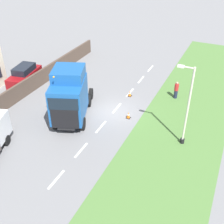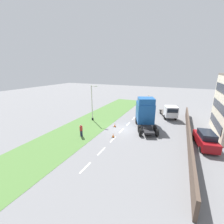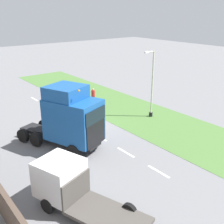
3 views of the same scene
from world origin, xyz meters
The scene contains 11 objects.
ground_plane centered at (0.00, 0.00, 0.00)m, with size 120.00×120.00×0.00m, color slate.
grass_verge centered at (-6.00, 0.00, 0.01)m, with size 7.00×44.00×0.01m.
lane_markings centered at (0.00, -0.70, 0.00)m, with size 0.16×21.00×0.00m.
boundary_wall centered at (9.00, 0.00, 0.81)m, with size 0.25×24.00×1.62m.
lorry_cab centered at (2.67, 2.70, 2.34)m, with size 4.72×7.07×4.81m.
flatbed_truck centered at (6.10, 8.30, 1.32)m, with size 3.86×6.33×2.49m.
parked_car centered at (10.73, -1.13, 0.94)m, with size 2.48×4.66×1.92m.
lamp_post centered at (-6.45, 1.72, 2.85)m, with size 1.29×0.33×6.24m.
pedestrian centered at (-4.34, -4.78, 0.84)m, with size 0.39×0.39×1.72m.
traffic_cone_lead centered at (-0.24, -3.26, 0.28)m, with size 0.36×0.36×0.58m.
traffic_cone_trailing centered at (-1.54, 0.32, 0.28)m, with size 0.36×0.36×0.58m.
Camera 2 is at (7.25, -20.26, 8.94)m, focal length 24.00 mm.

